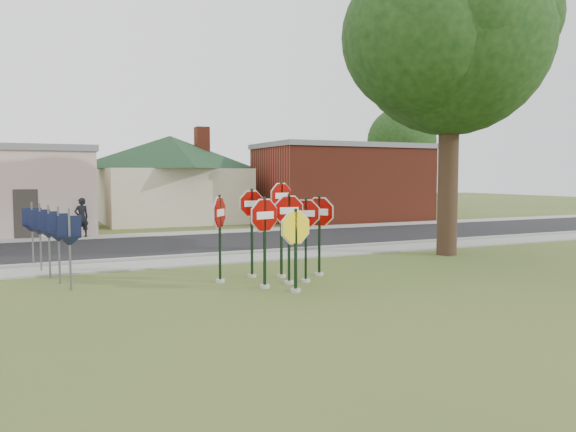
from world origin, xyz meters
name	(u,v)px	position (x,y,z in m)	size (l,w,h in m)	color
ground	(299,291)	(0.00, 0.00, 0.00)	(120.00, 120.00, 0.00)	#3E5620
sidewalk_near	(226,259)	(0.00, 5.50, 0.03)	(60.00, 1.60, 0.06)	gray
road	(191,245)	(0.00, 10.00, 0.02)	(60.00, 7.00, 0.04)	black
sidewalk_far	(167,234)	(0.00, 14.30, 0.03)	(60.00, 1.60, 0.06)	gray
curb	(217,254)	(0.00, 6.50, 0.07)	(60.00, 0.20, 0.14)	gray
stop_sign_center	(289,226)	(0.18, 0.99, 1.50)	(1.08, 0.24, 2.44)	#A5A299
stop_sign_yellow	(296,240)	(-0.10, 0.01, 1.26)	(1.12, 0.24, 2.12)	#A5A299
stop_sign_left	(265,229)	(-0.60, 0.75, 1.47)	(1.11, 0.34, 2.39)	#A5A299
stop_sign_right	(306,229)	(0.68, 1.02, 1.41)	(0.88, 0.55, 2.32)	#A5A299
stop_sign_back_right	(281,216)	(0.38, 1.91, 1.69)	(0.95, 0.26, 2.74)	#A5A299
stop_sign_back_left	(252,221)	(-0.35, 2.27, 1.56)	(1.01, 0.24, 2.54)	#A5A299
stop_sign_far_right	(319,224)	(1.46, 1.73, 1.45)	(0.76, 0.88, 2.36)	#A5A299
stop_sign_far_left	(220,226)	(-1.38, 1.92, 1.49)	(0.72, 0.92, 2.41)	#A5A299
route_sign_row	(49,233)	(-5.40, 4.50, 1.22)	(1.43, 4.63, 2.00)	#59595E
building_house	(170,162)	(2.00, 22.00, 3.65)	(11.60, 11.60, 6.20)	#BCAB95
building_brick	(342,182)	(12.00, 18.50, 2.40)	(10.20, 6.20, 4.75)	maroon
oak_tree	(451,35)	(7.50, 3.50, 7.61)	(10.47, 9.87, 11.06)	black
bg_tree_right	(402,142)	(22.00, 26.00, 5.58)	(5.60, 5.60, 8.40)	black
pedestrian	(82,217)	(-3.76, 14.42, 0.94)	(0.64, 0.42, 1.75)	black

